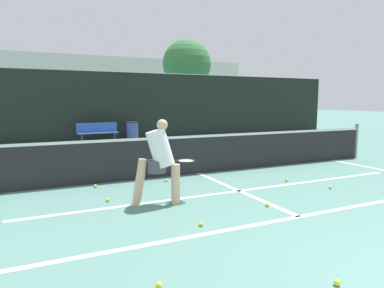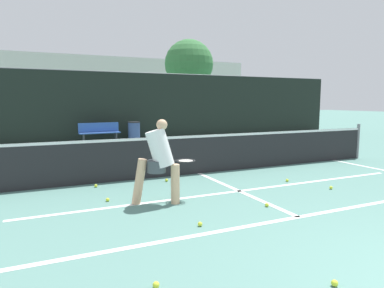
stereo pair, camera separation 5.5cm
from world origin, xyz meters
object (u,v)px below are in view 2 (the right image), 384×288
at_px(player_practicing, 159,159).
at_px(courtside_bench, 99,132).
at_px(parked_car, 133,121).
at_px(trash_bin, 134,131).

bearing_deg(player_practicing, courtside_bench, 108.86).
relative_size(player_practicing, parked_car, 0.35).
height_order(courtside_bench, parked_car, parked_car).
bearing_deg(courtside_bench, trash_bin, 2.05).
distance_m(player_practicing, courtside_bench, 9.26).
relative_size(courtside_bench, parked_car, 0.41).
distance_m(courtside_bench, trash_bin, 1.54).
bearing_deg(parked_car, courtside_bench, -120.59).
xyz_separation_m(trash_bin, parked_car, (1.15, 4.40, 0.22)).
bearing_deg(trash_bin, player_practicing, -102.50).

